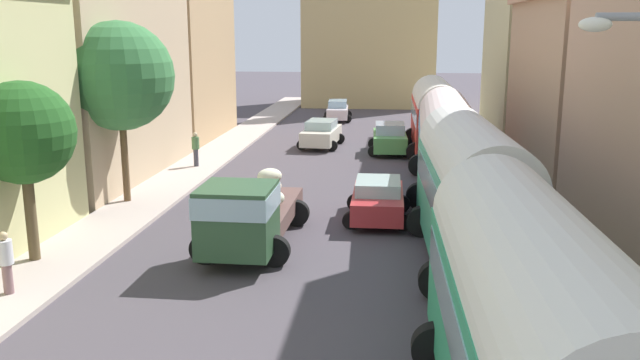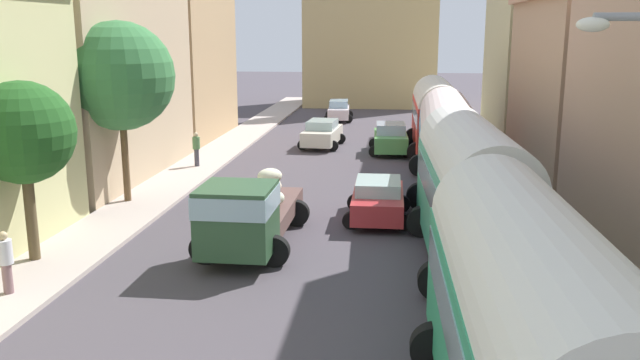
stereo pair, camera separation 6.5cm
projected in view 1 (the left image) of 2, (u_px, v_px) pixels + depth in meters
ground_plane at (341, 176)px, 31.03m from camera, size 154.00×154.00×0.00m
sidewalk_left at (190, 171)px, 31.82m from camera, size 2.50×70.00×0.14m
sidewalk_right at (500, 178)px, 30.21m from camera, size 2.50×70.00×0.14m
building_left_2 at (95, 40)px, 29.39m from camera, size 5.16×12.12×12.38m
building_left_3 at (174, 41)px, 40.51m from camera, size 5.16×9.80×12.01m
building_right_2 at (593, 83)px, 30.23m from camera, size 6.26×11.81×8.56m
building_right_3 at (537, 42)px, 41.70m from camera, size 5.76×10.92×11.76m
distant_church at (370, 32)px, 58.63m from camera, size 11.45×6.77×19.81m
parked_bus_0 at (533, 324)px, 10.15m from camera, size 3.48×8.61×4.16m
parked_bus_1 at (470, 186)px, 18.86m from camera, size 3.45×8.57×4.22m
parked_bus_2 at (447, 139)px, 27.61m from camera, size 3.38×9.63×4.02m
parked_bus_3 at (435, 113)px, 36.33m from camera, size 3.28×8.31×4.03m
cargo_truck_0 at (248, 212)px, 20.26m from camera, size 2.98×6.89×2.38m
car_0 at (321, 133)px, 38.61m from camera, size 2.54×4.32×1.56m
car_1 at (338, 110)px, 49.78m from camera, size 2.26×4.20×1.53m
car_2 at (378, 199)px, 23.76m from camera, size 2.39×3.99×1.47m
car_3 at (390, 138)px, 36.68m from camera, size 2.46×4.11×1.65m
pedestrian_0 at (6, 261)px, 16.71m from camera, size 0.54×0.54×1.77m
pedestrian_3 at (196, 148)px, 32.42m from camera, size 0.41×0.41×1.81m
roadside_tree_1 at (23, 134)px, 18.59m from camera, size 2.91×2.91×5.32m
roadside_tree_2 at (119, 76)px, 24.97m from camera, size 4.10×4.10×7.02m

